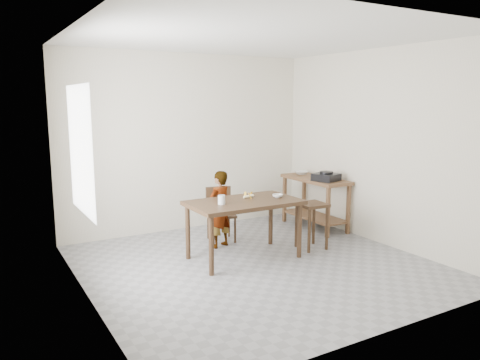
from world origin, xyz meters
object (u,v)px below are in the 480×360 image
stool (312,226)px  dining_chair (221,215)px  prep_counter (315,203)px  dining_table (244,230)px  child (219,209)px

stool → dining_chair: bearing=134.1°
prep_counter → stool: (-0.72, -0.81, -0.09)m
stool → dining_table: bearing=173.6°
dining_table → prep_counter: 1.86m
prep_counter → child: 1.78m
dining_table → dining_chair: 0.82m
child → dining_chair: 0.32m
prep_counter → child: bearing=-176.0°
dining_chair → child: bearing=-110.4°
dining_table → dining_chair: (0.11, 0.81, 0.01)m
dining_table → dining_chair: bearing=82.6°
prep_counter → child: (-1.77, -0.13, 0.13)m
child → dining_chair: bearing=-143.5°
stool → prep_counter: bearing=48.5°
child → dining_chair: size_ratio=1.39×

